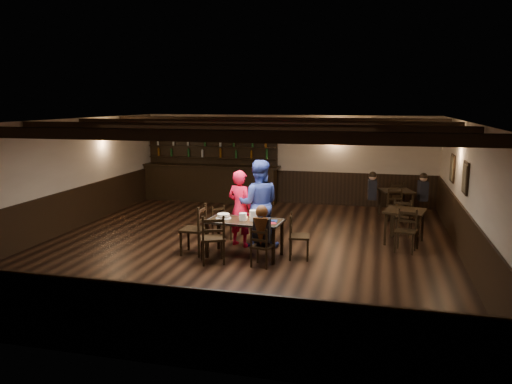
% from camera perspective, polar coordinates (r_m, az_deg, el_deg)
% --- Properties ---
extents(ground, '(10.00, 10.00, 0.00)m').
position_cam_1_polar(ground, '(10.89, -1.44, -6.26)').
color(ground, black).
rests_on(ground, ground).
extents(room_shell, '(9.02, 10.02, 2.71)m').
position_cam_1_polar(room_shell, '(10.56, -1.38, 2.91)').
color(room_shell, beige).
rests_on(room_shell, ground).
extents(dining_table, '(1.55, 0.85, 0.75)m').
position_cam_1_polar(dining_table, '(10.06, -1.30, -3.72)').
color(dining_table, black).
rests_on(dining_table, ground).
extents(chair_near_left, '(0.60, 0.59, 0.98)m').
position_cam_1_polar(chair_near_left, '(9.64, -4.95, -4.96)').
color(chair_near_left, black).
rests_on(chair_near_left, ground).
extents(chair_near_right, '(0.42, 0.41, 0.78)m').
position_cam_1_polar(chair_near_right, '(9.45, 0.52, -5.96)').
color(chair_near_right, black).
rests_on(chair_near_right, ground).
extents(chair_end_left, '(0.46, 0.48, 1.03)m').
position_cam_1_polar(chair_end_left, '(10.28, -6.72, -3.84)').
color(chair_end_left, black).
rests_on(chair_end_left, ground).
extents(chair_end_right, '(0.45, 0.47, 0.91)m').
position_cam_1_polar(chair_end_right, '(9.99, 4.52, -4.66)').
color(chair_end_right, black).
rests_on(chair_end_right, ground).
extents(chair_far_pushed, '(0.49, 0.49, 0.77)m').
position_cam_1_polar(chair_far_pushed, '(11.38, -4.13, -3.22)').
color(chair_far_pushed, black).
rests_on(chair_far_pushed, ground).
extents(woman_pink, '(0.71, 0.58, 1.66)m').
position_cam_1_polar(woman_pink, '(10.77, -1.83, -1.88)').
color(woman_pink, red).
rests_on(woman_pink, ground).
extents(man_blue, '(1.05, 0.89, 1.89)m').
position_cam_1_polar(man_blue, '(10.68, 0.28, -1.35)').
color(man_blue, navy).
rests_on(man_blue, ground).
extents(seated_person, '(0.31, 0.47, 0.76)m').
position_cam_1_polar(seated_person, '(9.40, 0.67, -3.87)').
color(seated_person, black).
rests_on(seated_person, ground).
extents(cake, '(0.31, 0.31, 0.10)m').
position_cam_1_polar(cake, '(10.21, -3.74, -2.78)').
color(cake, white).
rests_on(cake, dining_table).
extents(plate_stack_a, '(0.16, 0.16, 0.15)m').
position_cam_1_polar(plate_stack_a, '(10.02, -1.49, -2.83)').
color(plate_stack_a, white).
rests_on(plate_stack_a, dining_table).
extents(plate_stack_b, '(0.18, 0.18, 0.21)m').
position_cam_1_polar(plate_stack_b, '(9.97, -0.21, -2.69)').
color(plate_stack_b, white).
rests_on(plate_stack_b, dining_table).
extents(tea_light, '(0.06, 0.06, 0.06)m').
position_cam_1_polar(tea_light, '(10.11, -1.10, -3.00)').
color(tea_light, '#A5A8AD').
rests_on(tea_light, dining_table).
extents(salt_shaker, '(0.04, 0.04, 0.10)m').
position_cam_1_polar(salt_shaker, '(9.87, 0.86, -3.17)').
color(salt_shaker, silver).
rests_on(salt_shaker, dining_table).
extents(pepper_shaker, '(0.03, 0.03, 0.08)m').
position_cam_1_polar(pepper_shaker, '(9.81, 0.88, -3.33)').
color(pepper_shaker, '#A5A8AD').
rests_on(pepper_shaker, dining_table).
extents(drink_glass, '(0.06, 0.06, 0.10)m').
position_cam_1_polar(drink_glass, '(10.06, 0.91, -2.92)').
color(drink_glass, silver).
rests_on(drink_glass, dining_table).
extents(menu_red, '(0.37, 0.33, 0.00)m').
position_cam_1_polar(menu_red, '(9.81, 1.35, -3.55)').
color(menu_red, maroon).
rests_on(menu_red, dining_table).
extents(menu_blue, '(0.32, 0.24, 0.00)m').
position_cam_1_polar(menu_blue, '(9.99, 1.57, -3.30)').
color(menu_blue, '#0D1B42').
rests_on(menu_blue, dining_table).
extents(bar_counter, '(4.43, 0.70, 2.20)m').
position_cam_1_polar(bar_counter, '(15.83, -5.23, 1.62)').
color(bar_counter, black).
rests_on(bar_counter, ground).
extents(back_table_a, '(0.98, 0.98, 0.75)m').
position_cam_1_polar(back_table_a, '(11.47, 16.64, -2.48)').
color(back_table_a, black).
rests_on(back_table_a, ground).
extents(back_table_b, '(1.02, 1.02, 0.75)m').
position_cam_1_polar(back_table_b, '(13.96, 15.73, -0.21)').
color(back_table_b, black).
rests_on(back_table_b, ground).
extents(bg_patron_left, '(0.25, 0.39, 0.76)m').
position_cam_1_polar(bg_patron_left, '(13.97, 13.15, 0.73)').
color(bg_patron_left, black).
rests_on(bg_patron_left, ground).
extents(bg_patron_right, '(0.27, 0.39, 0.75)m').
position_cam_1_polar(bg_patron_right, '(14.14, 18.55, 0.57)').
color(bg_patron_right, black).
rests_on(bg_patron_right, ground).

